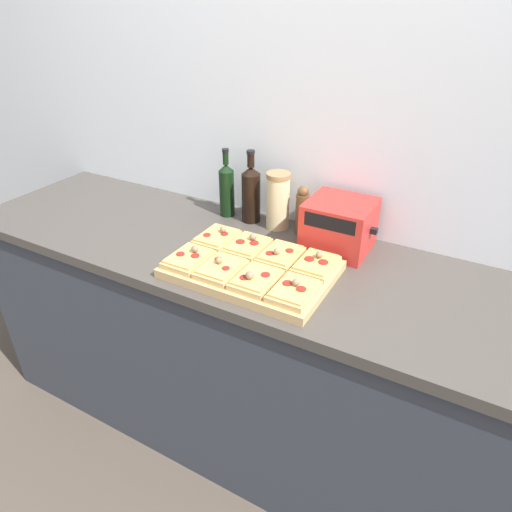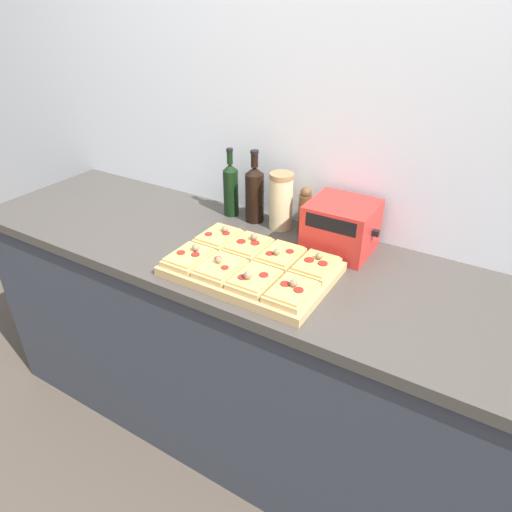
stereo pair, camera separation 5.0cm
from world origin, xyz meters
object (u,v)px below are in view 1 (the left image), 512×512
(wine_bottle, at_px, (251,193))
(toaster_oven, at_px, (339,225))
(pepper_mill, at_px, (302,210))
(grain_jar_tall, at_px, (278,201))
(olive_oil_bottle, at_px, (227,189))
(cutting_board, at_px, (252,269))

(wine_bottle, xyz_separation_m, toaster_oven, (0.39, -0.05, -0.03))
(pepper_mill, bearing_deg, wine_bottle, 180.00)
(grain_jar_tall, bearing_deg, olive_oil_bottle, -180.00)
(grain_jar_tall, relative_size, pepper_mill, 1.17)
(wine_bottle, distance_m, grain_jar_tall, 0.12)
(cutting_board, height_order, grain_jar_tall, grain_jar_tall)
(olive_oil_bottle, xyz_separation_m, pepper_mill, (0.34, 0.00, -0.02))
(wine_bottle, distance_m, toaster_oven, 0.40)
(cutting_board, height_order, pepper_mill, pepper_mill)
(cutting_board, bearing_deg, pepper_mill, 86.21)
(olive_oil_bottle, xyz_separation_m, toaster_oven, (0.51, -0.05, -0.02))
(cutting_board, bearing_deg, grain_jar_tall, 102.92)
(cutting_board, distance_m, wine_bottle, 0.42)
(cutting_board, relative_size, toaster_oven, 2.12)
(olive_oil_bottle, height_order, toaster_oven, olive_oil_bottle)
(cutting_board, relative_size, wine_bottle, 1.82)
(wine_bottle, height_order, pepper_mill, wine_bottle)
(olive_oil_bottle, xyz_separation_m, wine_bottle, (0.12, 0.00, 0.00))
(cutting_board, bearing_deg, olive_oil_bottle, 132.02)
(pepper_mill, xyz_separation_m, toaster_oven, (0.17, -0.05, -0.00))
(grain_jar_tall, bearing_deg, wine_bottle, -180.00)
(grain_jar_tall, height_order, pepper_mill, grain_jar_tall)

